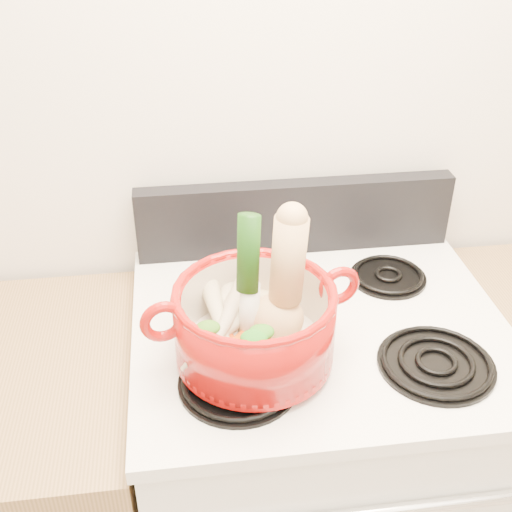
{
  "coord_description": "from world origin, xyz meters",
  "views": [
    {
      "loc": [
        -0.27,
        0.37,
        1.78
      ],
      "look_at": [
        -0.15,
        1.28,
        1.2
      ],
      "focal_mm": 45.0,
      "sensor_mm": 36.0,
      "label": 1
    }
  ],
  "objects": [
    {
      "name": "cooktop",
      "position": [
        0.0,
        1.4,
        0.93
      ],
      "size": [
        0.78,
        0.67,
        0.03
      ],
      "primitive_type": "cube",
      "color": "white",
      "rests_on": "stove_body"
    },
    {
      "name": "parsnip_3",
      "position": [
        -0.23,
        1.28,
        1.04
      ],
      "size": [
        0.15,
        0.14,
        0.05
      ],
      "primitive_type": "cone",
      "rotation": [
        1.66,
        0.0,
        -0.82
      ],
      "color": "beige",
      "rests_on": "dutch_oven"
    },
    {
      "name": "pot_handle_right",
      "position": [
        0.01,
        1.33,
        1.09
      ],
      "size": [
        0.09,
        0.04,
        0.08
      ],
      "primitive_type": "torus",
      "rotation": [
        1.57,
        0.0,
        0.2
      ],
      "color": "#930D09",
      "rests_on": "dutch_oven"
    },
    {
      "name": "parsnip_4",
      "position": [
        -0.22,
        1.34,
        1.05
      ],
      "size": [
        0.07,
        0.24,
        0.07
      ],
      "primitive_type": "cone",
      "rotation": [
        1.66,
        0.0,
        0.12
      ],
      "color": "beige",
      "rests_on": "dutch_oven"
    },
    {
      "name": "leek",
      "position": [
        -0.16,
        1.31,
        1.13
      ],
      "size": [
        0.07,
        0.09,
        0.27
      ],
      "primitive_type": "cylinder",
      "rotation": [
        -0.13,
        0.0,
        -0.4
      ],
      "color": "silver",
      "rests_on": "dutch_oven"
    },
    {
      "name": "carrot_1",
      "position": [
        -0.2,
        1.26,
        1.02
      ],
      "size": [
        0.12,
        0.14,
        0.05
      ],
      "primitive_type": "cone",
      "rotation": [
        1.66,
        0.0,
        -0.68
      ],
      "color": "#BE5A09",
      "rests_on": "dutch_oven"
    },
    {
      "name": "carrot_0",
      "position": [
        -0.19,
        1.26,
        1.02
      ],
      "size": [
        0.08,
        0.18,
        0.05
      ],
      "primitive_type": "cone",
      "rotation": [
        1.66,
        0.0,
        0.26
      ],
      "color": "#C33809",
      "rests_on": "dutch_oven"
    },
    {
      "name": "burner_back_left",
      "position": [
        -0.19,
        1.54,
        0.96
      ],
      "size": [
        0.17,
        0.17,
        0.02
      ],
      "primitive_type": "cylinder",
      "color": "black",
      "rests_on": "cooktop"
    },
    {
      "name": "burner_back_right",
      "position": [
        0.19,
        1.54,
        0.96
      ],
      "size": [
        0.17,
        0.17,
        0.02
      ],
      "primitive_type": "cylinder",
      "color": "black",
      "rests_on": "cooktop"
    },
    {
      "name": "squash",
      "position": [
        -0.11,
        1.31,
        1.13
      ],
      "size": [
        0.14,
        0.13,
        0.27
      ],
      "primitive_type": null,
      "rotation": [
        0.0,
        0.05,
        -0.22
      ],
      "color": "tan",
      "rests_on": "dutch_oven"
    },
    {
      "name": "parsnip_1",
      "position": [
        -0.22,
        1.31,
        1.03
      ],
      "size": [
        0.13,
        0.19,
        0.06
      ],
      "primitive_type": "cone",
      "rotation": [
        1.66,
        0.0,
        -0.53
      ],
      "color": "beige",
      "rests_on": "dutch_oven"
    },
    {
      "name": "parsnip_5",
      "position": [
        -0.2,
        1.31,
        1.06
      ],
      "size": [
        0.14,
        0.23,
        0.06
      ],
      "primitive_type": "cone",
      "rotation": [
        1.66,
        0.0,
        -0.45
      ],
      "color": "beige",
      "rests_on": "dutch_oven"
    },
    {
      "name": "ginger",
      "position": [
        -0.14,
        1.4,
        1.02
      ],
      "size": [
        0.09,
        0.07,
        0.04
      ],
      "primitive_type": "ellipsoid",
      "rotation": [
        0.0,
        0.0,
        0.34
      ],
      "color": "#D5BF83",
      "rests_on": "dutch_oven"
    },
    {
      "name": "control_backsplash",
      "position": [
        0.0,
        1.7,
        1.04
      ],
      "size": [
        0.76,
        0.05,
        0.18
      ],
      "primitive_type": "cube",
      "color": "black",
      "rests_on": "cooktop"
    },
    {
      "name": "carrot_2",
      "position": [
        -0.15,
        1.27,
        1.03
      ],
      "size": [
        0.05,
        0.18,
        0.05
      ],
      "primitive_type": "cone",
      "rotation": [
        1.66,
        0.0,
        -0.08
      ],
      "color": "#CB540A",
      "rests_on": "dutch_oven"
    },
    {
      "name": "pot_handle_left",
      "position": [
        -0.32,
        1.26,
        1.09
      ],
      "size": [
        0.09,
        0.04,
        0.08
      ],
      "primitive_type": "torus",
      "rotation": [
        1.57,
        0.0,
        0.2
      ],
      "color": "#930D09",
      "rests_on": "dutch_oven"
    },
    {
      "name": "burner_front_left",
      "position": [
        -0.19,
        1.24,
        0.96
      ],
      "size": [
        0.22,
        0.22,
        0.02
      ],
      "primitive_type": "cylinder",
      "color": "black",
      "rests_on": "cooktop"
    },
    {
      "name": "wall_back",
      "position": [
        0.0,
        1.75,
        1.3
      ],
      "size": [
        3.5,
        0.02,
        2.6
      ],
      "primitive_type": "cube",
      "color": "white",
      "rests_on": "floor"
    },
    {
      "name": "stove_body",
      "position": [
        0.0,
        1.4,
        0.46
      ],
      "size": [
        0.76,
        0.65,
        0.92
      ],
      "primitive_type": "cube",
      "color": "white",
      "rests_on": "floor"
    },
    {
      "name": "parsnip_2",
      "position": [
        -0.18,
        1.35,
        1.03
      ],
      "size": [
        0.08,
        0.18,
        0.05
      ],
      "primitive_type": "cone",
      "rotation": [
        1.66,
        0.0,
        -0.26
      ],
      "color": "beige",
      "rests_on": "dutch_oven"
    },
    {
      "name": "dutch_oven",
      "position": [
        -0.15,
        1.3,
        1.04
      ],
      "size": [
        0.35,
        0.35,
        0.15
      ],
      "primitive_type": "cylinder",
      "rotation": [
        0.0,
        0.0,
        0.2
      ],
      "color": "#930D09",
      "rests_on": "burner_front_left"
    },
    {
      "name": "burner_front_right",
      "position": [
        0.19,
        1.24,
        0.96
      ],
      "size": [
        0.22,
        0.22,
        0.02
      ],
      "primitive_type": "cylinder",
      "color": "black",
      "rests_on": "cooktop"
    },
    {
      "name": "parsnip_0",
      "position": [
        -0.22,
        1.34,
        1.02
      ],
      "size": [
        0.12,
        0.24,
        0.07
      ],
      "primitive_type": "cone",
      "rotation": [
        1.66,
        0.0,
        -0.33
      ],
      "color": "#F0E4C3",
      "rests_on": "dutch_oven"
    }
  ]
}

